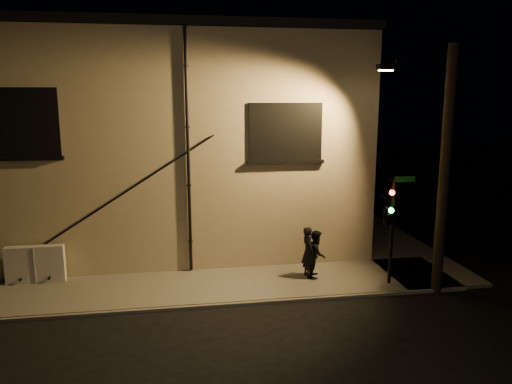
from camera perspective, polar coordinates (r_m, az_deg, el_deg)
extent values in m
plane|color=black|center=(15.59, -0.19, -12.66)|extent=(90.00, 90.00, 0.00)
cube|color=#5E5B55|center=(16.80, -11.38, -10.87)|extent=(20.00, 3.00, 0.12)
cube|color=#5E5B55|center=(24.58, 11.86, -3.80)|extent=(3.00, 16.00, 0.12)
cube|color=tan|center=(23.18, -11.24, 5.87)|extent=(16.00, 12.00, 8.50)
cube|color=black|center=(23.21, -11.66, 16.75)|extent=(16.20, 12.20, 0.30)
cube|color=black|center=(17.72, -25.06, 7.22)|extent=(2.20, 0.10, 2.20)
cube|color=black|center=(17.73, -25.05, 7.22)|extent=(1.98, 0.05, 1.98)
cube|color=black|center=(17.55, 3.41, 6.90)|extent=(2.60, 0.10, 2.00)
cube|color=black|center=(17.57, 3.40, 6.90)|extent=(2.38, 0.05, 1.78)
cylinder|color=black|center=(17.12, -7.76, 4.39)|extent=(0.11, 0.11, 8.30)
cylinder|color=black|center=(17.43, -14.90, -0.13)|extent=(5.96, 0.04, 3.75)
cylinder|color=black|center=(17.41, -14.52, 0.08)|extent=(5.96, 0.04, 3.75)
cube|color=beige|center=(18.27, -23.90, -7.54)|extent=(1.88, 0.32, 1.24)
imported|color=black|center=(17.21, 5.97, -6.83)|extent=(0.49, 0.69, 1.76)
imported|color=black|center=(17.27, 6.91, -7.01)|extent=(0.85, 0.95, 1.63)
cylinder|color=black|center=(16.90, 15.24, -4.54)|extent=(0.12, 0.12, 3.44)
imported|color=black|center=(16.52, 14.85, -2.26)|extent=(0.66, 2.11, 0.83)
sphere|color=#FF140C|center=(16.23, 15.29, -0.07)|extent=(0.17, 0.17, 0.17)
sphere|color=#14FF3F|center=(16.35, 15.19, -2.04)|extent=(0.17, 0.17, 0.17)
cube|color=#0C4C1E|center=(16.67, 16.65, 1.42)|extent=(0.70, 0.03, 0.18)
cylinder|color=black|center=(16.51, 20.73, 2.03)|extent=(0.32, 0.32, 7.77)
cylinder|color=black|center=(16.45, 18.08, 13.87)|extent=(1.97, 1.07, 0.10)
cube|color=black|center=(16.60, 14.64, 13.65)|extent=(0.55, 0.28, 0.18)
cube|color=#FFC672|center=(16.60, 14.63, 13.31)|extent=(0.42, 0.20, 0.04)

